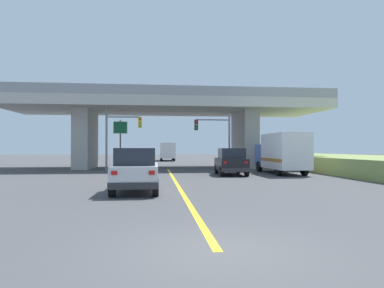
{
  "coord_description": "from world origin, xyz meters",
  "views": [
    {
      "loc": [
        -1.21,
        -6.53,
        2.0
      ],
      "look_at": [
        0.75,
        11.73,
        2.24
      ],
      "focal_mm": 32.06,
      "sensor_mm": 36.0,
      "label": 1
    }
  ],
  "objects_px": {
    "traffic_signal_nearside": "(217,134)",
    "traffic_signal_farside": "(118,131)",
    "highway_sign": "(120,134)",
    "suv_crossing": "(231,162)",
    "suv_lead": "(136,170)",
    "box_truck": "(282,153)",
    "semi_truck_distant": "(167,151)"
  },
  "relations": [
    {
      "from": "box_truck",
      "to": "semi_truck_distant",
      "type": "height_order",
      "value": "box_truck"
    },
    {
      "from": "suv_lead",
      "to": "suv_crossing",
      "type": "bearing_deg",
      "value": 55.08
    },
    {
      "from": "semi_truck_distant",
      "to": "highway_sign",
      "type": "bearing_deg",
      "value": -103.08
    },
    {
      "from": "suv_lead",
      "to": "highway_sign",
      "type": "height_order",
      "value": "highway_sign"
    },
    {
      "from": "suv_lead",
      "to": "semi_truck_distant",
      "type": "xyz_separation_m",
      "value": [
        2.85,
        40.04,
        0.53
      ]
    },
    {
      "from": "traffic_signal_nearside",
      "to": "traffic_signal_farside",
      "type": "height_order",
      "value": "traffic_signal_farside"
    },
    {
      "from": "highway_sign",
      "to": "suv_lead",
      "type": "bearing_deg",
      "value": -81.91
    },
    {
      "from": "suv_crossing",
      "to": "box_truck",
      "type": "xyz_separation_m",
      "value": [
        4.26,
        0.73,
        0.64
      ]
    },
    {
      "from": "suv_crossing",
      "to": "traffic_signal_nearside",
      "type": "bearing_deg",
      "value": 93.74
    },
    {
      "from": "highway_sign",
      "to": "semi_truck_distant",
      "type": "distance_m",
      "value": 23.49
    },
    {
      "from": "semi_truck_distant",
      "to": "suv_crossing",
      "type": "bearing_deg",
      "value": -83.08
    },
    {
      "from": "highway_sign",
      "to": "semi_truck_distant",
      "type": "bearing_deg",
      "value": 76.92
    },
    {
      "from": "highway_sign",
      "to": "traffic_signal_farside",
      "type": "bearing_deg",
      "value": -88.84
    },
    {
      "from": "box_truck",
      "to": "highway_sign",
      "type": "relative_size",
      "value": 1.43
    },
    {
      "from": "highway_sign",
      "to": "semi_truck_distant",
      "type": "xyz_separation_m",
      "value": [
        5.3,
        22.81,
        -1.89
      ]
    },
    {
      "from": "suv_lead",
      "to": "suv_crossing",
      "type": "relative_size",
      "value": 1.05
    },
    {
      "from": "traffic_signal_farside",
      "to": "semi_truck_distant",
      "type": "distance_m",
      "value": 25.54
    },
    {
      "from": "suv_lead",
      "to": "highway_sign",
      "type": "relative_size",
      "value": 0.97
    },
    {
      "from": "suv_lead",
      "to": "semi_truck_distant",
      "type": "distance_m",
      "value": 40.15
    },
    {
      "from": "suv_lead",
      "to": "suv_crossing",
      "type": "distance_m",
      "value": 11.47
    },
    {
      "from": "suv_crossing",
      "to": "traffic_signal_nearside",
      "type": "xyz_separation_m",
      "value": [
        -0.07,
        5.43,
        2.35
      ]
    },
    {
      "from": "traffic_signal_nearside",
      "to": "traffic_signal_farside",
      "type": "relative_size",
      "value": 0.91
    },
    {
      "from": "suv_crossing",
      "to": "traffic_signal_farside",
      "type": "distance_m",
      "value": 10.94
    },
    {
      "from": "suv_lead",
      "to": "semi_truck_distant",
      "type": "height_order",
      "value": "semi_truck_distant"
    },
    {
      "from": "suv_lead",
      "to": "box_truck",
      "type": "distance_m",
      "value": 14.85
    },
    {
      "from": "traffic_signal_nearside",
      "to": "highway_sign",
      "type": "height_order",
      "value": "traffic_signal_nearside"
    },
    {
      "from": "box_truck",
      "to": "traffic_signal_farside",
      "type": "relative_size",
      "value": 1.19
    },
    {
      "from": "suv_crossing",
      "to": "traffic_signal_farside",
      "type": "xyz_separation_m",
      "value": [
        -8.98,
        5.72,
        2.54
      ]
    },
    {
      "from": "box_truck",
      "to": "semi_truck_distant",
      "type": "distance_m",
      "value": 30.95
    },
    {
      "from": "traffic_signal_farside",
      "to": "highway_sign",
      "type": "distance_m",
      "value": 2.11
    },
    {
      "from": "traffic_signal_farside",
      "to": "highway_sign",
      "type": "xyz_separation_m",
      "value": [
        -0.04,
        2.11,
        -0.12
      ]
    },
    {
      "from": "box_truck",
      "to": "traffic_signal_farside",
      "type": "distance_m",
      "value": 14.28
    }
  ]
}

